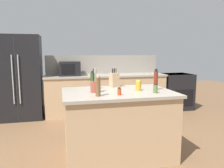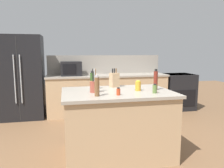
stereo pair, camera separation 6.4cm
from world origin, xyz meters
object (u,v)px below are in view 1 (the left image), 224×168
object	(u,v)px
spice_jar_oregano	(155,89)
olive_oil_bottle	(93,81)
refrigerator	(19,77)
honey_jar	(138,86)
range_oven	(176,91)
pepper_grinder	(98,86)
vinegar_bottle	(156,80)
knife_block	(114,80)
utensil_crock	(95,86)
spice_jar_paprika	(119,92)
microwave	(70,69)

from	to	relation	value
spice_jar_oregano	olive_oil_bottle	bearing A→B (deg)	147.80
refrigerator	honey_jar	xyz separation A→B (m)	(1.96, -2.28, 0.09)
range_oven	pepper_grinder	distance (m)	3.57
pepper_grinder	vinegar_bottle	xyz separation A→B (m)	(0.88, 0.26, 0.02)
knife_block	utensil_crock	distance (m)	0.53
spice_jar_oregano	pepper_grinder	bearing A→B (deg)	-177.27
vinegar_bottle	spice_jar_paprika	size ratio (longest dim) A/B	3.08
microwave	vinegar_bottle	distance (m)	2.49
pepper_grinder	olive_oil_bottle	xyz separation A→B (m)	(0.01, 0.52, 0.00)
utensil_crock	spice_jar_oregano	world-z (taller)	utensil_crock
range_oven	spice_jar_paprika	bearing A→B (deg)	-131.81
honey_jar	refrigerator	bearing A→B (deg)	130.64
utensil_crock	range_oven	bearing A→B (deg)	41.75
refrigerator	pepper_grinder	bearing A→B (deg)	-62.27
spice_jar_oregano	vinegar_bottle	bearing A→B (deg)	64.40
refrigerator	honey_jar	bearing A→B (deg)	-49.36
spice_jar_oregano	honey_jar	xyz separation A→B (m)	(-0.16, 0.22, 0.01)
spice_jar_oregano	refrigerator	bearing A→B (deg)	130.17
range_oven	spice_jar_paprika	size ratio (longest dim) A/B	9.38
vinegar_bottle	refrigerator	bearing A→B (deg)	134.26
microwave	pepper_grinder	xyz separation A→B (m)	(0.23, -2.49, -0.04)
refrigerator	spice_jar_oregano	size ratio (longest dim) A/B	14.81
honey_jar	spice_jar_oregano	bearing A→B (deg)	-55.06
refrigerator	knife_block	world-z (taller)	refrigerator
pepper_grinder	spice_jar_paprika	distance (m)	0.28
range_oven	utensil_crock	bearing A→B (deg)	-138.25
spice_jar_oregano	honey_jar	bearing A→B (deg)	124.94
honey_jar	utensil_crock	bearing A→B (deg)	179.34
utensil_crock	spice_jar_paprika	distance (m)	0.38
range_oven	utensil_crock	xyz separation A→B (m)	(-2.49, -2.22, 0.56)
vinegar_bottle	spice_jar_paprika	bearing A→B (deg)	-157.48
pepper_grinder	vinegar_bottle	world-z (taller)	vinegar_bottle
spice_jar_paprika	olive_oil_bottle	world-z (taller)	olive_oil_bottle
microwave	knife_block	size ratio (longest dim) A/B	1.63
utensil_crock	olive_oil_bottle	xyz separation A→B (m)	(0.01, 0.25, 0.04)
vinegar_bottle	utensil_crock	bearing A→B (deg)	179.63
knife_block	pepper_grinder	xyz separation A→B (m)	(-0.37, -0.65, 0.01)
microwave	utensil_crock	xyz separation A→B (m)	(0.24, -2.22, -0.08)
refrigerator	spice_jar_paprika	xyz separation A→B (m)	(1.61, -2.53, 0.06)
utensil_crock	spice_jar_paprika	xyz separation A→B (m)	(0.27, -0.26, -0.04)
pepper_grinder	spice_jar_oregano	xyz separation A→B (m)	(0.78, 0.04, -0.07)
utensil_crock	honey_jar	distance (m)	0.62
refrigerator	microwave	distance (m)	1.12
refrigerator	utensil_crock	world-z (taller)	refrigerator
utensil_crock	spice_jar_oregano	bearing A→B (deg)	-16.58
knife_block	pepper_grinder	bearing A→B (deg)	-139.60
microwave	spice_jar_oregano	world-z (taller)	microwave
olive_oil_bottle	honey_jar	size ratio (longest dim) A/B	1.86
microwave	spice_jar_oregano	bearing A→B (deg)	-67.58
microwave	spice_jar_paprika	size ratio (longest dim) A/B	4.82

